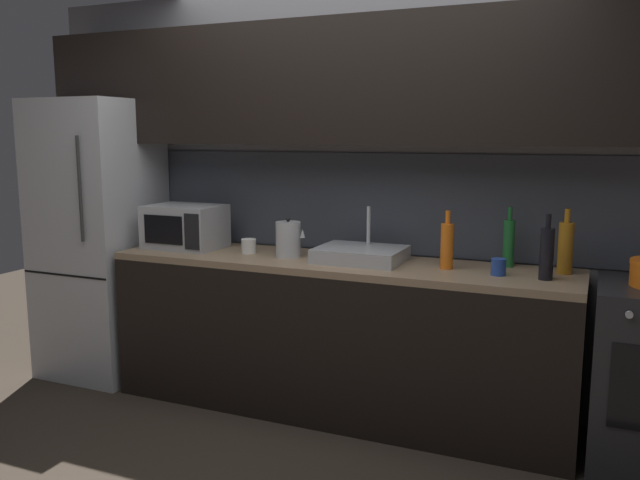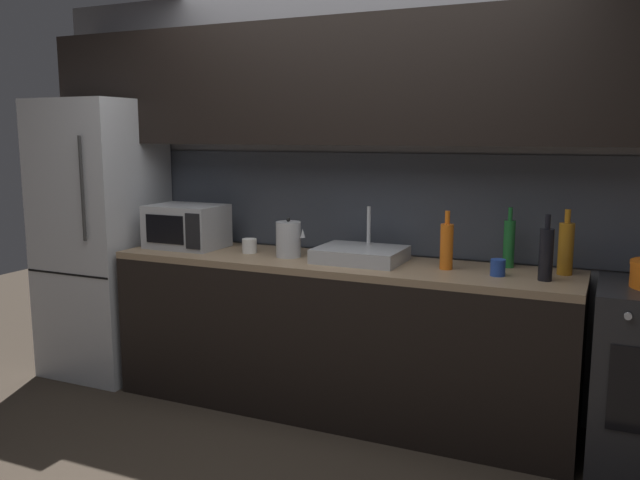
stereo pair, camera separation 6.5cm
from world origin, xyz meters
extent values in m
cube|color=slate|center=(0.00, 1.30, 1.25)|extent=(4.41, 0.10, 2.50)
cube|color=#3D424C|center=(0.00, 1.25, 1.20)|extent=(4.41, 0.01, 0.60)
cube|color=black|center=(0.00, 1.08, 1.90)|extent=(4.06, 0.34, 0.70)
cube|color=black|center=(0.00, 0.90, 0.43)|extent=(2.67, 0.60, 0.86)
cube|color=#8C7256|center=(0.00, 0.90, 0.88)|extent=(2.67, 0.60, 0.04)
cube|color=#B7BABF|center=(-1.72, 0.90, 0.92)|extent=(0.68, 0.66, 1.83)
cube|color=black|center=(-1.72, 0.57, 0.73)|extent=(0.67, 0.00, 0.01)
cylinder|color=#333333|center=(-1.53, 0.55, 1.28)|extent=(0.02, 0.02, 0.64)
cylinder|color=#B2B2B7|center=(1.51, 0.59, 0.83)|extent=(0.03, 0.02, 0.03)
cube|color=#A8AAAF|center=(-1.04, 0.92, 1.04)|extent=(0.46, 0.34, 0.27)
cube|color=black|center=(-1.08, 0.75, 1.04)|extent=(0.28, 0.01, 0.18)
cube|color=black|center=(-0.87, 0.75, 1.04)|extent=(0.10, 0.01, 0.22)
cube|color=#ADAFB5|center=(0.14, 0.93, 0.94)|extent=(0.48, 0.38, 0.08)
cylinder|color=silver|center=(0.14, 1.06, 1.09)|extent=(0.02, 0.02, 0.22)
cylinder|color=#B7BABF|center=(-0.30, 0.89, 1.00)|extent=(0.15, 0.15, 0.21)
sphere|color=black|center=(-0.30, 0.89, 1.12)|extent=(0.02, 0.02, 0.02)
cone|color=#B7BABF|center=(-0.21, 0.89, 1.05)|extent=(0.03, 0.03, 0.05)
cylinder|color=black|center=(1.14, 0.85, 1.03)|extent=(0.07, 0.07, 0.26)
cylinder|color=black|center=(1.14, 0.85, 1.19)|extent=(0.03, 0.03, 0.07)
cylinder|color=#B27019|center=(1.21, 1.04, 1.03)|extent=(0.08, 0.08, 0.27)
cylinder|color=#B27019|center=(1.21, 1.04, 1.20)|extent=(0.03, 0.03, 0.07)
cylinder|color=orange|center=(0.63, 0.92, 1.02)|extent=(0.07, 0.07, 0.24)
cylinder|color=orange|center=(0.63, 0.92, 1.18)|extent=(0.03, 0.03, 0.07)
cylinder|color=#1E6B2D|center=(0.92, 1.11, 1.03)|extent=(0.06, 0.06, 0.26)
cylinder|color=#1E6B2D|center=(0.92, 1.11, 1.19)|extent=(0.02, 0.02, 0.07)
cylinder|color=silver|center=(-0.57, 0.91, 0.94)|extent=(0.09, 0.09, 0.09)
cylinder|color=#234299|center=(0.91, 0.86, 0.94)|extent=(0.07, 0.07, 0.09)
camera|label=1|loc=(1.36, -2.49, 1.61)|focal=36.72mm
camera|label=2|loc=(1.42, -2.47, 1.61)|focal=36.72mm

